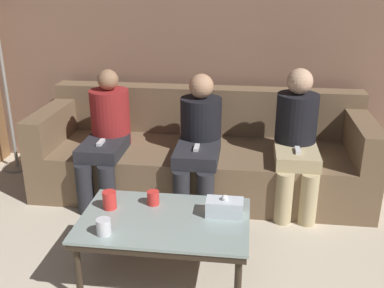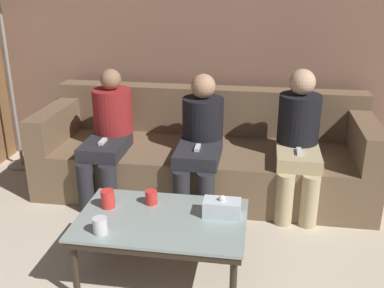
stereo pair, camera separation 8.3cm
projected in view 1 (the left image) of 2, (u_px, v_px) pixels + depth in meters
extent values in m
cube|color=#8C6651|center=(209.00, 28.00, 4.01)|extent=(12.00, 0.06, 2.60)
cube|color=brown|center=(201.00, 168.00, 3.85)|extent=(2.74, 0.94, 0.40)
cube|color=brown|center=(206.00, 110.00, 4.04)|extent=(2.74, 0.20, 0.41)
cube|color=brown|center=(55.00, 123.00, 3.88)|extent=(0.18, 0.94, 0.29)
cube|color=brown|center=(361.00, 136.00, 3.57)|extent=(0.18, 0.94, 0.29)
cube|color=#8C9E99|center=(164.00, 220.00, 2.64)|extent=(0.99, 0.63, 0.02)
cube|color=#2D2319|center=(165.00, 224.00, 2.65)|extent=(0.97, 0.62, 0.04)
cylinder|color=#2D2319|center=(79.00, 274.00, 2.53)|extent=(0.04, 0.04, 0.36)
cylinder|color=#2D2319|center=(238.00, 287.00, 2.42)|extent=(0.04, 0.04, 0.36)
cylinder|color=#2D2319|center=(107.00, 225.00, 3.02)|extent=(0.04, 0.04, 0.36)
cylinder|color=#2D2319|center=(240.00, 234.00, 2.91)|extent=(0.04, 0.04, 0.36)
cylinder|color=red|center=(153.00, 198.00, 2.78)|extent=(0.08, 0.08, 0.09)
cylinder|color=red|center=(110.00, 200.00, 2.73)|extent=(0.08, 0.08, 0.11)
cylinder|color=silver|center=(104.00, 227.00, 2.46)|extent=(0.08, 0.08, 0.09)
cube|color=silver|center=(225.00, 207.00, 2.66)|extent=(0.22, 0.12, 0.10)
sphere|color=white|center=(225.00, 198.00, 2.63)|extent=(0.04, 0.04, 0.04)
cylinder|color=gray|center=(18.00, 167.00, 4.33)|extent=(0.26, 0.26, 0.02)
cylinder|color=gray|center=(5.00, 83.00, 4.04)|extent=(0.03, 0.03, 1.67)
cylinder|color=#28282D|center=(85.00, 189.00, 3.47)|extent=(0.13, 0.13, 0.40)
cylinder|color=#28282D|center=(107.00, 190.00, 3.45)|extent=(0.13, 0.13, 0.40)
cube|color=#28282D|center=(103.00, 148.00, 3.58)|extent=(0.32, 0.47, 0.10)
cylinder|color=maroon|center=(110.00, 117.00, 3.74)|extent=(0.32, 0.32, 0.47)
sphere|color=#997051|center=(108.00, 80.00, 3.62)|extent=(0.17, 0.17, 0.17)
cube|color=white|center=(101.00, 142.00, 3.52)|extent=(0.04, 0.12, 0.02)
cylinder|color=#28282D|center=(181.00, 196.00, 3.35)|extent=(0.13, 0.13, 0.40)
cylinder|color=#28282D|center=(205.00, 198.00, 3.33)|extent=(0.13, 0.13, 0.40)
cube|color=#28282D|center=(197.00, 153.00, 3.48)|extent=(0.33, 0.49, 0.10)
cylinder|color=black|center=(201.00, 123.00, 3.65)|extent=(0.33, 0.33, 0.43)
sphere|color=tan|center=(201.00, 86.00, 3.54)|extent=(0.20, 0.20, 0.20)
cube|color=white|center=(197.00, 148.00, 3.41)|extent=(0.04, 0.12, 0.02)
cylinder|color=tan|center=(284.00, 198.00, 3.33)|extent=(0.13, 0.13, 0.40)
cylinder|color=tan|center=(309.00, 199.00, 3.31)|extent=(0.13, 0.13, 0.40)
cube|color=tan|center=(296.00, 156.00, 3.42)|extent=(0.33, 0.42, 0.10)
cylinder|color=black|center=(296.00, 124.00, 3.55)|extent=(0.33, 0.33, 0.48)
sphere|color=#DBAD89|center=(300.00, 81.00, 3.43)|extent=(0.20, 0.20, 0.20)
cube|color=white|center=(298.00, 150.00, 3.36)|extent=(0.04, 0.12, 0.02)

